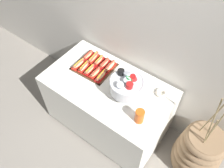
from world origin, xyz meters
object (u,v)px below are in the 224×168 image
object	(u,v)px
hot_dog_1	(84,67)
cup_stack	(140,116)
donut	(162,93)
hot_dog_2	(89,70)
hot_dog_6	(93,58)
buffet_table	(108,105)
punch_bowl	(127,85)
floor_vase	(198,151)
hot_dog_4	(101,76)
hot_dog_3	(95,73)
hot_dog_9	(110,66)
hot_dog_5	(88,55)
serving_tray	(94,67)
hot_dog_7	(99,61)
hot_dog_0	(78,64)
hot_dog_8	(104,63)

from	to	relation	value
hot_dog_1	cup_stack	bearing A→B (deg)	-12.75
hot_dog_1	donut	world-z (taller)	hot_dog_1
hot_dog_2	cup_stack	bearing A→B (deg)	-14.21
hot_dog_6	donut	world-z (taller)	hot_dog_6
buffet_table	punch_bowl	world-z (taller)	punch_bowl
floor_vase	hot_dog_4	xyz separation A→B (m)	(-1.17, -0.12, 0.50)
hot_dog_3	floor_vase	bearing A→B (deg)	5.62
hot_dog_2	donut	world-z (taller)	hot_dog_2
hot_dog_2	hot_dog_9	xyz separation A→B (m)	(0.14, 0.17, 0.00)
hot_dog_4	hot_dog_5	distance (m)	0.34
donut	serving_tray	bearing A→B (deg)	-171.57
hot_dog_7	cup_stack	bearing A→B (deg)	-25.23
hot_dog_0	hot_dog_5	xyz separation A→B (m)	(-0.01, 0.16, 0.00)
floor_vase	hot_dog_5	distance (m)	1.56
buffet_table	hot_dog_6	bearing A→B (deg)	150.85
cup_stack	hot_dog_9	bearing A→B (deg)	149.07
hot_dog_0	hot_dog_1	xyz separation A→B (m)	(0.07, 0.00, 0.00)
cup_stack	serving_tray	bearing A→B (deg)	160.07
hot_dog_1	hot_dog_4	bearing A→B (deg)	2.30
hot_dog_5	hot_dog_7	distance (m)	0.15
serving_tray	hot_dog_1	size ratio (longest dim) A/B	2.45
serving_tray	hot_dog_3	size ratio (longest dim) A/B	2.72
buffet_table	hot_dog_4	distance (m)	0.41
hot_dog_0	hot_dog_8	distance (m)	0.28
serving_tray	punch_bowl	world-z (taller)	punch_bowl
hot_dog_8	floor_vase	bearing A→B (deg)	-1.93
buffet_table	hot_dog_9	distance (m)	0.46
hot_dog_8	punch_bowl	bearing A→B (deg)	-24.22
hot_dog_0	donut	xyz separation A→B (m)	(0.91, 0.20, -0.02)
buffet_table	donut	size ratio (longest dim) A/B	11.20
hot_dog_1	cup_stack	distance (m)	0.84
floor_vase	hot_dog_2	size ratio (longest dim) A/B	7.50
hot_dog_2	donut	xyz separation A→B (m)	(0.76, 0.20, -0.02)
floor_vase	hot_dog_9	world-z (taller)	floor_vase
hot_dog_5	hot_dog_6	distance (m)	0.08
hot_dog_3	hot_dog_6	xyz separation A→B (m)	(-0.16, 0.16, 0.00)
hot_dog_4	hot_dog_9	size ratio (longest dim) A/B	1.00
hot_dog_3	hot_dog_8	distance (m)	0.17
serving_tray	hot_dog_2	xyz separation A→B (m)	(0.00, -0.08, 0.03)
floor_vase	hot_dog_3	bearing A→B (deg)	-174.38
floor_vase	hot_dog_7	bearing A→B (deg)	178.31
hot_dog_4	hot_dog_5	size ratio (longest dim) A/B	1.13
hot_dog_4	donut	bearing A→B (deg)	17.25
hot_dog_1	hot_dog_5	distance (m)	0.18
hot_dog_7	hot_dog_6	bearing A→B (deg)	-177.70
floor_vase	hot_dog_3	distance (m)	1.35
serving_tray	hot_dog_5	xyz separation A→B (m)	(-0.15, 0.08, 0.03)
hot_dog_4	punch_bowl	size ratio (longest dim) A/B	0.55
hot_dog_0	punch_bowl	size ratio (longest dim) A/B	0.55
floor_vase	hot_dog_8	world-z (taller)	floor_vase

